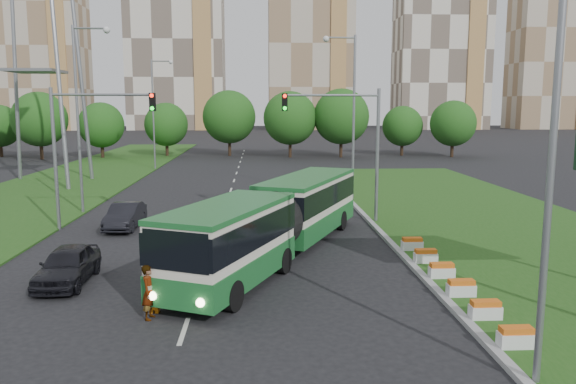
{
  "coord_description": "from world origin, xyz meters",
  "views": [
    {
      "loc": [
        -0.6,
        -22.85,
        6.97
      ],
      "look_at": [
        0.87,
        5.64,
        2.6
      ],
      "focal_mm": 35.0,
      "sensor_mm": 36.0,
      "label": 1
    }
  ],
  "objects": [
    {
      "name": "midrise_east",
      "position": [
        90.0,
        150.0,
        20.0
      ],
      "size": [
        24.0,
        14.0,
        40.0
      ],
      "primitive_type": "cube",
      "color": "#BCAF98",
      "rests_on": "ground"
    },
    {
      "name": "median_kerb",
      "position": [
        6.05,
        8.0,
        0.09
      ],
      "size": [
        0.3,
        60.0,
        0.18
      ],
      "primitive_type": "cube",
      "color": "#959595",
      "rests_on": "ground"
    },
    {
      "name": "apartment_tower_west",
      "position": [
        -65.0,
        150.0,
        24.0
      ],
      "size": [
        26.0,
        15.0,
        48.0
      ],
      "primitive_type": "cube",
      "color": "#BCAF98",
      "rests_on": "ground"
    },
    {
      "name": "apartment_tower_east",
      "position": [
        55.0,
        150.0,
        23.5
      ],
      "size": [
        27.0,
        15.0,
        47.0
      ],
      "primitive_type": "cube",
      "color": "beige",
      "rests_on": "ground"
    },
    {
      "name": "pedestrian",
      "position": [
        -4.26,
        -4.9,
        0.92
      ],
      "size": [
        0.54,
        0.73,
        1.84
      ],
      "primitive_type": "imported",
      "rotation": [
        0.0,
        0.0,
        1.41
      ],
      "color": "gray",
      "rests_on": "ground"
    },
    {
      "name": "apartment_tower_cwest",
      "position": [
        -25.0,
        150.0,
        26.0
      ],
      "size": [
        28.0,
        15.0,
        52.0
      ],
      "primitive_type": "cube",
      "color": "beige",
      "rests_on": "ground"
    },
    {
      "name": "car_left_far",
      "position": [
        -8.33,
        9.24,
        0.73
      ],
      "size": [
        1.65,
        4.45,
        1.45
      ],
      "primitive_type": "imported",
      "rotation": [
        0.0,
        0.0,
        -0.03
      ],
      "color": "black",
      "rests_on": "ground"
    },
    {
      "name": "tree_line",
      "position": [
        10.0,
        55.0,
        4.5
      ],
      "size": [
        120.0,
        8.0,
        9.0
      ],
      "primitive_type": null,
      "color": "#174B14",
      "rests_on": "ground"
    },
    {
      "name": "car_left_near",
      "position": [
        -8.22,
        -0.93,
        0.75
      ],
      "size": [
        1.79,
        4.39,
        1.49
      ],
      "primitive_type": "imported",
      "rotation": [
        0.0,
        0.0,
        0.01
      ],
      "color": "black",
      "rests_on": "ground"
    },
    {
      "name": "shopping_trolley",
      "position": [
        -4.21,
        -4.31,
        0.26
      ],
      "size": [
        0.3,
        0.32,
        0.52
      ],
      "rotation": [
        0.0,
        0.0,
        -0.06
      ],
      "color": "orange",
      "rests_on": "ground"
    },
    {
      "name": "apartment_tower_ceast",
      "position": [
        15.0,
        150.0,
        25.0
      ],
      "size": [
        25.0,
        15.0,
        50.0
      ],
      "primitive_type": "cube",
      "color": "#BCAF98",
      "rests_on": "ground"
    },
    {
      "name": "flower_planters",
      "position": [
        6.7,
        -2.5,
        0.45
      ],
      "size": [
        1.1,
        11.5,
        0.6
      ],
      "primitive_type": null,
      "color": "silver",
      "rests_on": "grass_median"
    },
    {
      "name": "traffic_mast_left",
      "position": [
        -10.38,
        9.0,
        5.35
      ],
      "size": [
        5.76,
        0.32,
        8.0
      ],
      "color": "gray",
      "rests_on": "ground"
    },
    {
      "name": "ground",
      "position": [
        0.0,
        0.0,
        0.0
      ],
      "size": [
        360.0,
        360.0,
        0.0
      ],
      "primitive_type": "plane",
      "color": "black",
      "rests_on": "ground"
    },
    {
      "name": "articulated_bus",
      "position": [
        -0.08,
        2.74,
        1.76
      ],
      "size": [
        2.72,
        17.44,
        2.87
      ],
      "rotation": [
        0.0,
        0.0,
        -0.42
      ],
      "color": "beige",
      "rests_on": "ground"
    },
    {
      "name": "grass_median",
      "position": [
        13.0,
        8.0,
        0.07
      ],
      "size": [
        14.0,
        60.0,
        0.15
      ],
      "primitive_type": "cube",
      "color": "#1F4D16",
      "rests_on": "ground"
    },
    {
      "name": "street_lamps",
      "position": [
        -3.0,
        10.0,
        6.0
      ],
      "size": [
        36.0,
        60.0,
        12.0
      ],
      "primitive_type": null,
      "color": "gray",
      "rests_on": "ground"
    },
    {
      "name": "left_verge",
      "position": [
        -18.0,
        25.0,
        0.05
      ],
      "size": [
        12.0,
        110.0,
        0.1
      ],
      "primitive_type": "cube",
      "color": "#1F4D16",
      "rests_on": "ground"
    },
    {
      "name": "traffic_mast_median",
      "position": [
        4.78,
        10.0,
        5.35
      ],
      "size": [
        5.76,
        0.32,
        8.0
      ],
      "color": "gray",
      "rests_on": "ground"
    },
    {
      "name": "lane_markings",
      "position": [
        -3.0,
        20.0,
        0.0
      ],
      "size": [
        0.2,
        100.0,
        0.01
      ],
      "primitive_type": null,
      "color": "beige",
      "rests_on": "ground"
    }
  ]
}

